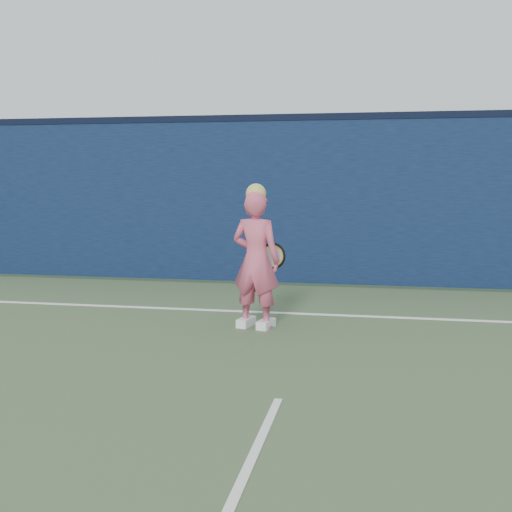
# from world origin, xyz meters

# --- Properties ---
(ground) EXTENTS (80.00, 80.00, 0.00)m
(ground) POSITION_xyz_m (0.00, 0.00, 0.00)
(ground) COLOR #2E482C
(ground) RESTS_ON ground
(backstop_wall) EXTENTS (24.00, 0.40, 2.50)m
(backstop_wall) POSITION_xyz_m (0.00, 6.50, 1.25)
(backstop_wall) COLOR #0B1732
(backstop_wall) RESTS_ON ground
(wall_cap) EXTENTS (24.00, 0.42, 0.10)m
(wall_cap) POSITION_xyz_m (0.00, 6.50, 2.55)
(wall_cap) COLOR black
(wall_cap) RESTS_ON backstop_wall
(player) EXTENTS (0.62, 0.48, 1.58)m
(player) POSITION_xyz_m (-0.60, 3.24, 0.76)
(player) COLOR #D45271
(player) RESTS_ON ground
(racket) EXTENTS (0.54, 0.26, 0.31)m
(racket) POSITION_xyz_m (-0.50, 3.64, 0.74)
(racket) COLOR black
(racket) RESTS_ON ground
(court_lines) EXTENTS (11.00, 12.04, 0.01)m
(court_lines) POSITION_xyz_m (0.00, -0.33, 0.01)
(court_lines) COLOR white
(court_lines) RESTS_ON court_surface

